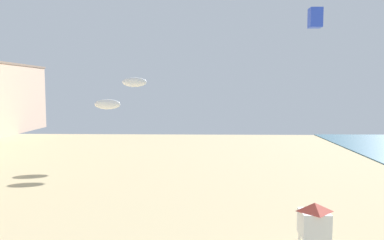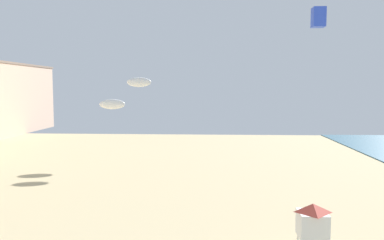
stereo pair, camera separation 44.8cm
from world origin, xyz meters
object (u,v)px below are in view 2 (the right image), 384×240
(lifeguard_stand, at_px, (313,221))
(kite_blue_box, at_px, (318,17))
(kite_white_parafoil, at_px, (139,82))
(kite_white_parafoil_4, at_px, (112,104))

(lifeguard_stand, height_order, kite_blue_box, kite_blue_box)
(kite_blue_box, bearing_deg, kite_white_parafoil, 139.89)
(lifeguard_stand, distance_m, kite_blue_box, 15.05)
(kite_white_parafoil, bearing_deg, kite_white_parafoil_4, -170.43)
(kite_blue_box, distance_m, kite_white_parafoil_4, 21.37)
(kite_white_parafoil_4, bearing_deg, kite_white_parafoil, 9.57)
(lifeguard_stand, distance_m, kite_white_parafoil, 26.25)
(kite_blue_box, relative_size, kite_white_parafoil_4, 0.50)
(kite_white_parafoil, bearing_deg, kite_blue_box, -40.11)
(kite_white_parafoil_4, bearing_deg, kite_blue_box, -34.41)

